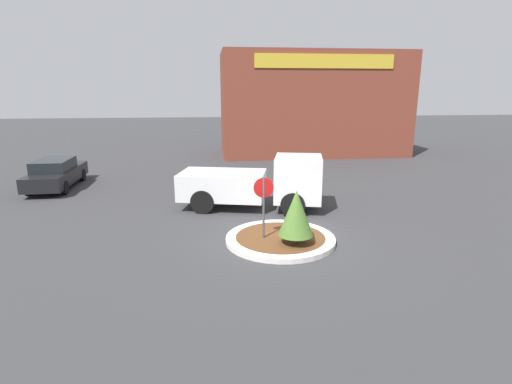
{
  "coord_description": "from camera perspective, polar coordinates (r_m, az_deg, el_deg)",
  "views": [
    {
      "loc": [
        -2.18,
        -11.73,
        4.69
      ],
      "look_at": [
        -0.55,
        1.89,
        1.16
      ],
      "focal_mm": 28.0,
      "sensor_mm": 36.0,
      "label": 1
    }
  ],
  "objects": [
    {
      "name": "parked_sedan_black",
      "position": [
        21.8,
        -26.67,
        2.39
      ],
      "size": [
        1.83,
        4.69,
        1.44
      ],
      "rotation": [
        0.0,
        0.0,
        1.59
      ],
      "color": "black",
      "rests_on": "ground_plane"
    },
    {
      "name": "stop_sign",
      "position": [
        12.27,
        1.1,
        -0.93
      ],
      "size": [
        0.63,
        0.07,
        2.11
      ],
      "color": "#4C4C51",
      "rests_on": "ground_plane"
    },
    {
      "name": "island_shrub",
      "position": [
        11.96,
        5.76,
        -2.99
      ],
      "size": [
        1.05,
        1.05,
        1.66
      ],
      "color": "brown",
      "rests_on": "traffic_island"
    },
    {
      "name": "storefront_building",
      "position": [
        30.51,
        8.01,
        12.33
      ],
      "size": [
        13.28,
        6.07,
        7.3
      ],
      "color": "brown",
      "rests_on": "ground_plane"
    },
    {
      "name": "ground_plane",
      "position": [
        12.82,
        3.49,
        -7.07
      ],
      "size": [
        120.0,
        120.0,
        0.0
      ],
      "primitive_type": "plane",
      "color": "#38383A"
    },
    {
      "name": "traffic_island",
      "position": [
        12.79,
        3.49,
        -6.73
      ],
      "size": [
        3.48,
        3.48,
        0.16
      ],
      "color": "silver",
      "rests_on": "ground_plane"
    },
    {
      "name": "utility_truck",
      "position": [
        16.0,
        0.07,
        1.33
      ],
      "size": [
        5.94,
        3.24,
        2.16
      ],
      "rotation": [
        0.0,
        0.0,
        -0.24
      ],
      "color": "white",
      "rests_on": "ground_plane"
    }
  ]
}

